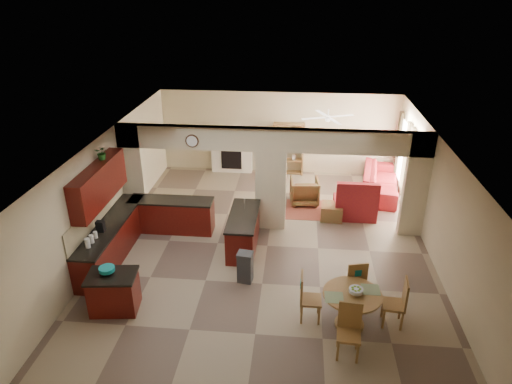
# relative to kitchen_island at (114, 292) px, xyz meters

# --- Properties ---
(floor) EXTENTS (10.00, 10.00, 0.00)m
(floor) POSITION_rel_kitchen_island_xyz_m (2.92, 2.73, -0.42)
(floor) COLOR gray
(floor) RESTS_ON ground
(ceiling) EXTENTS (10.00, 10.00, 0.00)m
(ceiling) POSITION_rel_kitchen_island_xyz_m (2.92, 2.73, 2.38)
(ceiling) COLOR white
(ceiling) RESTS_ON wall_back
(wall_back) EXTENTS (8.00, 0.00, 8.00)m
(wall_back) POSITION_rel_kitchen_island_xyz_m (2.92, 7.73, 0.98)
(wall_back) COLOR #C2B18E
(wall_back) RESTS_ON floor
(wall_front) EXTENTS (8.00, 0.00, 8.00)m
(wall_front) POSITION_rel_kitchen_island_xyz_m (2.92, -2.27, 0.98)
(wall_front) COLOR #C2B18E
(wall_front) RESTS_ON floor
(wall_left) EXTENTS (0.00, 10.00, 10.00)m
(wall_left) POSITION_rel_kitchen_island_xyz_m (-1.08, 2.73, 0.98)
(wall_left) COLOR #C2B18E
(wall_left) RESTS_ON floor
(wall_right) EXTENTS (0.00, 10.00, 10.00)m
(wall_right) POSITION_rel_kitchen_island_xyz_m (6.92, 2.73, 0.98)
(wall_right) COLOR #C2B18E
(wall_right) RESTS_ON floor
(partition_left_pier) EXTENTS (0.60, 0.25, 2.80)m
(partition_left_pier) POSITION_rel_kitchen_island_xyz_m (-0.78, 3.73, 0.98)
(partition_left_pier) COLOR #C2B18E
(partition_left_pier) RESTS_ON floor
(partition_center_pier) EXTENTS (0.80, 0.25, 2.20)m
(partition_center_pier) POSITION_rel_kitchen_island_xyz_m (2.92, 3.73, 0.68)
(partition_center_pier) COLOR #C2B18E
(partition_center_pier) RESTS_ON floor
(partition_right_pier) EXTENTS (0.60, 0.25, 2.80)m
(partition_right_pier) POSITION_rel_kitchen_island_xyz_m (6.62, 3.73, 0.98)
(partition_right_pier) COLOR #C2B18E
(partition_right_pier) RESTS_ON floor
(partition_header) EXTENTS (8.00, 0.25, 0.60)m
(partition_header) POSITION_rel_kitchen_island_xyz_m (2.92, 3.73, 2.08)
(partition_header) COLOR #C2B18E
(partition_header) RESTS_ON partition_center_pier
(kitchen_counter) EXTENTS (2.52, 3.29, 1.48)m
(kitchen_counter) POSITION_rel_kitchen_island_xyz_m (-0.34, 2.49, 0.04)
(kitchen_counter) COLOR #400A07
(kitchen_counter) RESTS_ON floor
(upper_cabinets) EXTENTS (0.35, 2.40, 0.90)m
(upper_cabinets) POSITION_rel_kitchen_island_xyz_m (-0.90, 1.93, 1.50)
(upper_cabinets) COLOR #400A07
(upper_cabinets) RESTS_ON wall_left
(peninsula) EXTENTS (0.70, 1.85, 0.91)m
(peninsula) POSITION_rel_kitchen_island_xyz_m (2.32, 2.62, 0.03)
(peninsula) COLOR #400A07
(peninsula) RESTS_ON floor
(wall_clock) EXTENTS (0.34, 0.03, 0.34)m
(wall_clock) POSITION_rel_kitchen_island_xyz_m (0.92, 3.58, 2.03)
(wall_clock) COLOR #492C18
(wall_clock) RESTS_ON partition_header
(rug) EXTENTS (1.60, 1.30, 0.01)m
(rug) POSITION_rel_kitchen_island_xyz_m (4.12, 4.83, -0.42)
(rug) COLOR brown
(rug) RESTS_ON floor
(fireplace) EXTENTS (1.60, 0.35, 1.20)m
(fireplace) POSITION_rel_kitchen_island_xyz_m (1.32, 7.57, 0.19)
(fireplace) COLOR silver
(fireplace) RESTS_ON floor
(shelving_unit) EXTENTS (1.00, 0.32, 1.80)m
(shelving_unit) POSITION_rel_kitchen_island_xyz_m (3.27, 7.55, 0.48)
(shelving_unit) COLOR brown
(shelving_unit) RESTS_ON floor
(window_a) EXTENTS (0.02, 0.90, 1.90)m
(window_a) POSITION_rel_kitchen_island_xyz_m (6.89, 5.03, 0.78)
(window_a) COLOR white
(window_a) RESTS_ON wall_right
(window_b) EXTENTS (0.02, 0.90, 1.90)m
(window_b) POSITION_rel_kitchen_island_xyz_m (6.89, 6.73, 0.78)
(window_b) COLOR white
(window_b) RESTS_ON wall_right
(glazed_door) EXTENTS (0.02, 0.70, 2.10)m
(glazed_door) POSITION_rel_kitchen_island_xyz_m (6.89, 5.88, 0.63)
(glazed_door) COLOR white
(glazed_door) RESTS_ON wall_right
(drape_a_left) EXTENTS (0.10, 0.28, 2.30)m
(drape_a_left) POSITION_rel_kitchen_island_xyz_m (6.85, 4.43, 0.78)
(drape_a_left) COLOR #3F1D19
(drape_a_left) RESTS_ON wall_right
(drape_a_right) EXTENTS (0.10, 0.28, 2.30)m
(drape_a_right) POSITION_rel_kitchen_island_xyz_m (6.85, 5.63, 0.78)
(drape_a_right) COLOR #3F1D19
(drape_a_right) RESTS_ON wall_right
(drape_b_left) EXTENTS (0.10, 0.28, 2.30)m
(drape_b_left) POSITION_rel_kitchen_island_xyz_m (6.85, 6.13, 0.78)
(drape_b_left) COLOR #3F1D19
(drape_b_left) RESTS_ON wall_right
(drape_b_right) EXTENTS (0.10, 0.28, 2.30)m
(drape_b_right) POSITION_rel_kitchen_island_xyz_m (6.85, 7.33, 0.78)
(drape_b_right) COLOR #3F1D19
(drape_b_right) RESTS_ON wall_right
(ceiling_fan) EXTENTS (1.00, 1.00, 0.10)m
(ceiling_fan) POSITION_rel_kitchen_island_xyz_m (4.42, 5.73, 2.14)
(ceiling_fan) COLOR white
(ceiling_fan) RESTS_ON ceiling
(kitchen_island) EXTENTS (1.05, 0.80, 0.84)m
(kitchen_island) POSITION_rel_kitchen_island_xyz_m (0.00, 0.00, 0.00)
(kitchen_island) COLOR #400A07
(kitchen_island) RESTS_ON floor
(teal_bowl) EXTENTS (0.31, 0.31, 0.15)m
(teal_bowl) POSITION_rel_kitchen_island_xyz_m (-0.09, 0.04, 0.49)
(teal_bowl) COLOR teal
(teal_bowl) RESTS_ON kitchen_island
(trash_can) EXTENTS (0.35, 0.31, 0.67)m
(trash_can) POSITION_rel_kitchen_island_xyz_m (2.53, 1.21, -0.09)
(trash_can) COLOR #303032
(trash_can) RESTS_ON floor
(dining_table) EXTENTS (1.12, 1.12, 0.77)m
(dining_table) POSITION_rel_kitchen_island_xyz_m (4.73, -0.04, 0.08)
(dining_table) COLOR brown
(dining_table) RESTS_ON floor
(fruit_bowl) EXTENTS (0.27, 0.27, 0.14)m
(fruit_bowl) POSITION_rel_kitchen_island_xyz_m (4.79, -0.05, 0.41)
(fruit_bowl) COLOR #6BA323
(fruit_bowl) RESTS_ON dining_table
(sofa) EXTENTS (2.81, 1.46, 0.78)m
(sofa) POSITION_rel_kitchen_island_xyz_m (6.22, 6.28, -0.03)
(sofa) COLOR maroon
(sofa) RESTS_ON floor
(chaise) EXTENTS (1.17, 0.96, 0.47)m
(chaise) POSITION_rel_kitchen_island_xyz_m (5.27, 4.64, -0.19)
(chaise) COLOR maroon
(chaise) RESTS_ON floor
(armchair) EXTENTS (0.90, 0.92, 0.78)m
(armchair) POSITION_rel_kitchen_island_xyz_m (3.84, 5.31, -0.04)
(armchair) COLOR maroon
(armchair) RESTS_ON floor
(ottoman) EXTENTS (0.65, 0.65, 0.43)m
(ottoman) POSITION_rel_kitchen_island_xyz_m (4.62, 4.36, -0.21)
(ottoman) COLOR maroon
(ottoman) RESTS_ON floor
(plant) EXTENTS (0.30, 0.27, 0.33)m
(plant) POSITION_rel_kitchen_island_xyz_m (-0.90, 2.32, 2.11)
(plant) COLOR #1C4D14
(plant) RESTS_ON upper_cabinets
(chair_north) EXTENTS (0.51, 0.51, 1.02)m
(chair_north) POSITION_rel_kitchen_island_xyz_m (4.86, 0.68, 0.13)
(chair_north) COLOR brown
(chair_north) RESTS_ON floor
(chair_east) EXTENTS (0.46, 0.46, 1.02)m
(chair_east) POSITION_rel_kitchen_island_xyz_m (5.64, 0.09, 0.13)
(chair_east) COLOR brown
(chair_east) RESTS_ON floor
(chair_south) EXTENTS (0.45, 0.45, 1.02)m
(chair_south) POSITION_rel_kitchen_island_xyz_m (4.63, -0.74, 0.13)
(chair_south) COLOR brown
(chair_south) RESTS_ON floor
(chair_west) EXTENTS (0.43, 0.42, 1.02)m
(chair_west) POSITION_rel_kitchen_island_xyz_m (3.88, 0.09, 0.13)
(chair_west) COLOR brown
(chair_west) RESTS_ON floor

